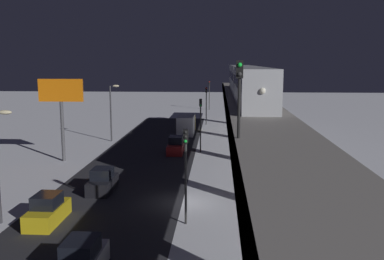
% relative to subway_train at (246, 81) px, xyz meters
% --- Properties ---
extents(ground_plane, '(240.00, 240.00, 0.00)m').
position_rel_subway_train_xyz_m(ground_plane, '(5.83, 17.61, -8.56)').
color(ground_plane, white).
extents(avenue_asphalt, '(11.00, 98.13, 0.01)m').
position_rel_subway_train_xyz_m(avenue_asphalt, '(11.32, 17.61, -8.56)').
color(avenue_asphalt, '#28282D').
rests_on(avenue_asphalt, ground_plane).
extents(elevated_railway, '(5.00, 98.13, 6.78)m').
position_rel_subway_train_xyz_m(elevated_railway, '(0.09, 17.61, -2.74)').
color(elevated_railway, gray).
rests_on(elevated_railway, ground_plane).
extents(subway_train, '(2.94, 36.87, 3.40)m').
position_rel_subway_train_xyz_m(subway_train, '(0.00, 0.00, 0.00)').
color(subway_train, '#B7BABF').
rests_on(subway_train, elevated_railway).
extents(rail_signal, '(0.36, 0.41, 4.00)m').
position_rel_subway_train_xyz_m(rail_signal, '(2.06, 27.11, 0.95)').
color(rail_signal, black).
rests_on(rail_signal, elevated_railway).
extents(sedan_yellow, '(1.80, 4.23, 1.97)m').
position_rel_subway_train_xyz_m(sedan_yellow, '(14.52, 22.27, -7.76)').
color(sedan_yellow, gold).
rests_on(sedan_yellow, ground_plane).
extents(sedan_red, '(1.80, 4.71, 1.97)m').
position_rel_subway_train_xyz_m(sedan_red, '(8.12, -0.56, -7.76)').
color(sedan_red, '#A51E1E').
rests_on(sedan_red, ground_plane).
extents(sedan_black, '(1.80, 4.02, 1.97)m').
position_rel_subway_train_xyz_m(sedan_black, '(12.72, 15.13, -7.76)').
color(sedan_black, black).
rests_on(sedan_black, ground_plane).
extents(box_truck, '(2.40, 7.40, 2.80)m').
position_rel_subway_train_xyz_m(box_truck, '(7.92, -14.33, -7.21)').
color(box_truck, gold).
rests_on(box_truck, ground_plane).
extents(traffic_light_near, '(0.32, 0.44, 6.40)m').
position_rel_subway_train_xyz_m(traffic_light_near, '(5.22, 21.96, -4.36)').
color(traffic_light_near, '#2D2D2D').
rests_on(traffic_light_near, ground_plane).
extents(traffic_light_mid, '(0.32, 0.44, 6.40)m').
position_rel_subway_train_xyz_m(traffic_light_mid, '(5.22, -0.87, -4.36)').
color(traffic_light_mid, '#2D2D2D').
rests_on(traffic_light_mid, ground_plane).
extents(traffic_light_far, '(0.32, 0.44, 6.40)m').
position_rel_subway_train_xyz_m(traffic_light_far, '(5.22, -23.70, -4.36)').
color(traffic_light_far, '#2D2D2D').
rests_on(traffic_light_far, ground_plane).
extents(traffic_light_distant, '(0.32, 0.44, 6.40)m').
position_rel_subway_train_xyz_m(traffic_light_distant, '(5.22, -46.53, -4.36)').
color(traffic_light_distant, '#2D2D2D').
rests_on(traffic_light_distant, ground_plane).
extents(commercial_billboard, '(4.80, 0.36, 8.90)m').
position_rel_subway_train_xyz_m(commercial_billboard, '(19.90, 4.53, -1.73)').
color(commercial_billboard, '#4C4C51').
rests_on(commercial_billboard, ground_plane).
extents(street_lamp_far, '(1.35, 0.44, 7.65)m').
position_rel_subway_train_xyz_m(street_lamp_far, '(17.39, -7.39, -3.75)').
color(street_lamp_far, '#38383D').
rests_on(street_lamp_far, ground_plane).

